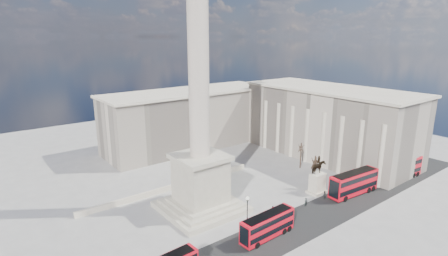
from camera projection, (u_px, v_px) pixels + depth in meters
name	position (u px, v px, depth m)	size (l,w,h in m)	color
ground	(217.00, 220.00, 62.18)	(180.00, 180.00, 0.00)	gray
asphalt_road	(277.00, 235.00, 57.47)	(120.00, 9.00, 0.01)	black
nelsons_column	(200.00, 144.00, 62.74)	(14.00, 14.00, 49.85)	#B4AC96
balustrade_wall	(172.00, 187.00, 74.30)	(40.00, 0.60, 1.10)	beige
building_east	(329.00, 122.00, 94.06)	(19.00, 46.00, 18.60)	#BDAF9B
building_northeast	(190.00, 118.00, 102.53)	(51.00, 17.00, 16.60)	#BDAF9B
red_bus_b	(268.00, 225.00, 56.17)	(10.36, 2.76, 4.17)	red
red_bus_c	(354.00, 183.00, 71.52)	(12.29, 3.78, 4.91)	red
red_bus_d	(401.00, 168.00, 79.42)	(12.14, 3.97, 4.83)	red
victorian_lamp	(247.00, 211.00, 57.64)	(0.54, 0.54, 6.24)	black
equestrian_statue	(317.00, 180.00, 72.21)	(3.90, 2.92, 8.15)	beige
bare_tree_near	(315.00, 162.00, 73.17)	(1.79, 1.79, 7.83)	#332319
bare_tree_mid	(316.00, 163.00, 73.69)	(1.93, 1.93, 7.33)	#332319
bare_tree_far	(301.00, 147.00, 85.42)	(1.66, 1.66, 6.79)	#332319
pedestrian_walking	(306.00, 202.00, 66.65)	(0.68, 0.44, 1.85)	black
pedestrian_standing	(324.00, 195.00, 69.99)	(0.83, 0.65, 1.72)	black
pedestrian_crossing	(273.00, 210.00, 63.56)	(1.08, 0.45, 1.84)	black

